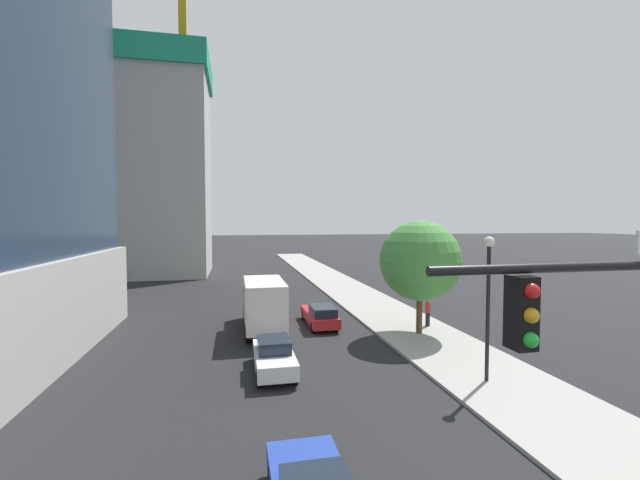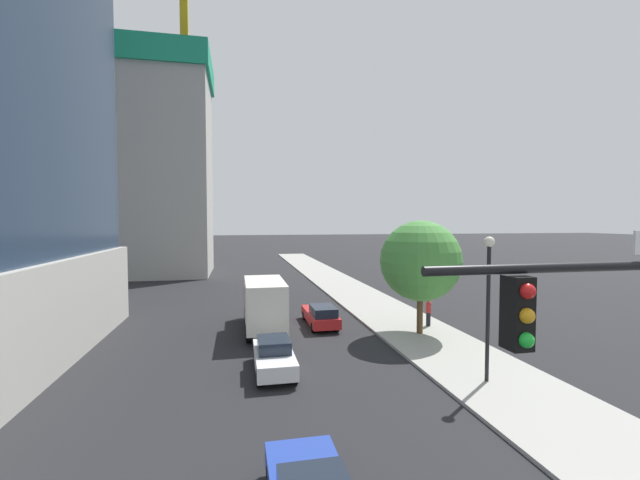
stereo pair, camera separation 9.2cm
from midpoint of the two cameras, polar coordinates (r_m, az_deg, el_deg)
The scene contains 8 objects.
sidewalk at distance 25.27m, azimuth 14.18°, elevation -12.97°, with size 5.17×120.00×0.15m, color #9E9B93.
construction_building at distance 56.25m, azimuth -22.12°, elevation 11.14°, with size 14.05×12.84×35.32m.
street_lamp at distance 18.20m, azimuth 22.66°, elevation -6.23°, with size 0.44×0.44×6.08m.
street_tree at distance 24.63m, azimuth 13.90°, elevation -2.89°, with size 4.80×4.80×6.76m.
car_white at distance 19.03m, azimuth -6.71°, elevation -16.03°, with size 1.73×4.17×1.54m.
car_red at distance 26.66m, azimuth -0.08°, elevation -10.64°, with size 1.74×4.77×1.46m.
box_truck at distance 25.41m, azimuth -8.16°, elevation -8.75°, with size 2.32×7.38×3.30m.
pedestrian_red_shirt at distance 27.00m, azimuth 14.96°, elevation -9.83°, with size 0.34×0.34×1.75m.
Camera 1 is at (-3.28, -1.81, 6.85)m, focal length 22.53 mm.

